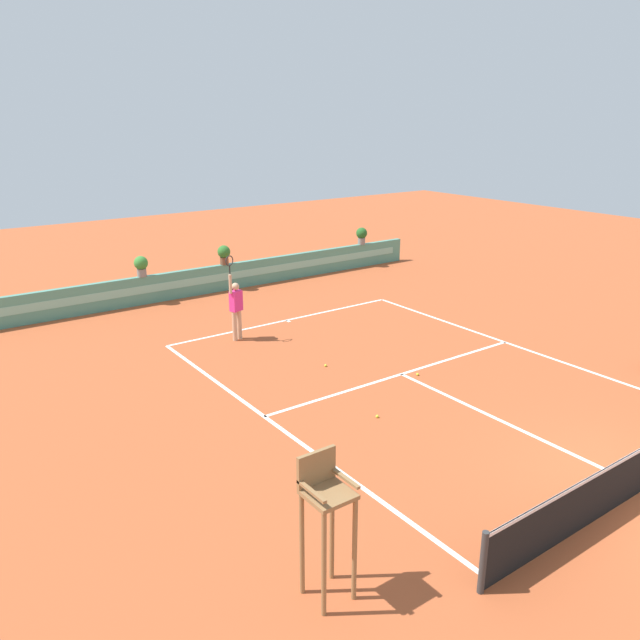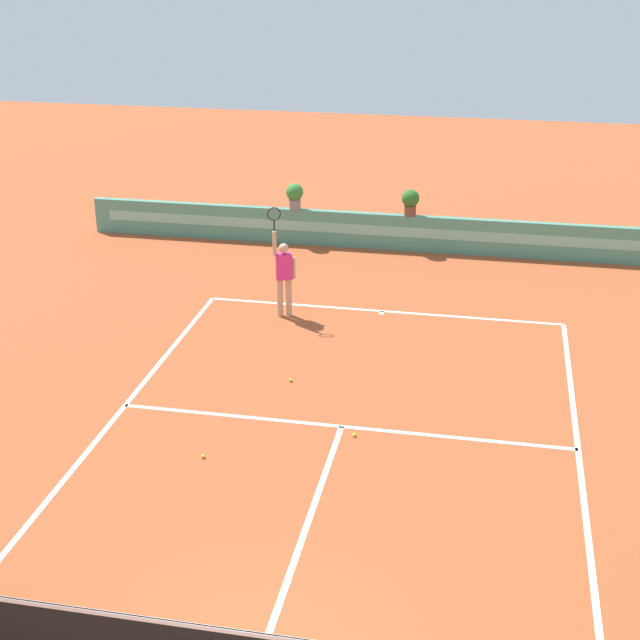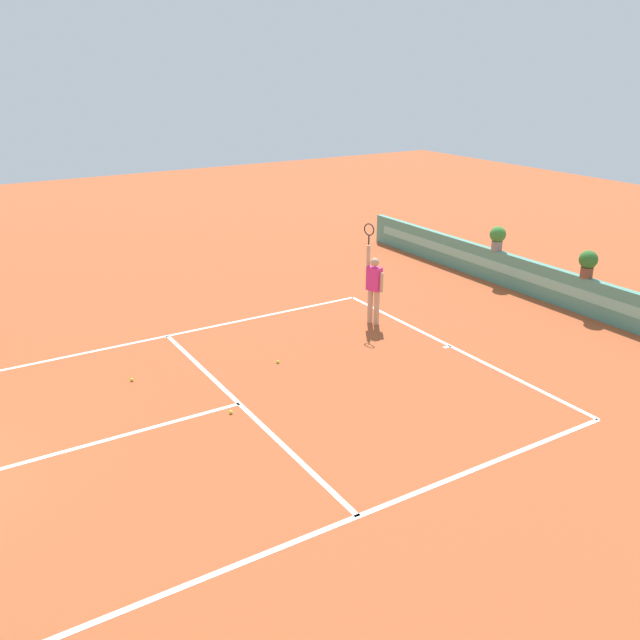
{
  "view_description": "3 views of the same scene",
  "coord_description": "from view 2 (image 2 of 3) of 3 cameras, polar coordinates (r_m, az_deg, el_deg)",
  "views": [
    {
      "loc": [
        -10.41,
        -4.51,
        6.37
      ],
      "look_at": [
        -0.87,
        8.8,
        1.0
      ],
      "focal_mm": 35.21,
      "sensor_mm": 36.0,
      "label": 1
    },
    {
      "loc": [
        2.41,
        -7.87,
        8.26
      ],
      "look_at": [
        -0.87,
        8.8,
        1.0
      ],
      "focal_mm": 51.94,
      "sensor_mm": 36.0,
      "label": 2
    },
    {
      "loc": [
        10.8,
        1.63,
        6.27
      ],
      "look_at": [
        -0.87,
        8.8,
        1.0
      ],
      "focal_mm": 37.62,
      "sensor_mm": 36.0,
      "label": 3
    }
  ],
  "objects": [
    {
      "name": "ground_plane",
      "position": [
        16.32,
        1.1,
        -7.27
      ],
      "size": [
        60.0,
        60.0,
        0.0
      ],
      "primitive_type": "plane",
      "color": "#A84C28"
    },
    {
      "name": "court_lines",
      "position": [
        16.94,
        1.53,
        -6.05
      ],
      "size": [
        8.32,
        11.94,
        0.01
      ],
      "color": "white",
      "rests_on": "ground"
    },
    {
      "name": "back_wall_barrier",
      "position": [
        25.58,
        5.22,
        5.38
      ],
      "size": [
        18.0,
        0.21,
        1.0
      ],
      "color": "#4C8E7A",
      "rests_on": "ground"
    },
    {
      "name": "tennis_player",
      "position": [
        20.9,
        -2.25,
        2.93
      ],
      "size": [
        0.6,
        0.32,
        2.58
      ],
      "color": "tan",
      "rests_on": "ground"
    },
    {
      "name": "tennis_ball_near_baseline",
      "position": [
        15.85,
        -7.2,
        -8.33
      ],
      "size": [
        0.07,
        0.07,
        0.07
      ],
      "primitive_type": "sphere",
      "color": "#CCE033",
      "rests_on": "ground"
    },
    {
      "name": "tennis_ball_mid_court",
      "position": [
        18.22,
        -1.82,
        -3.72
      ],
      "size": [
        0.07,
        0.07,
        0.07
      ],
      "primitive_type": "sphere",
      "color": "#CCE033",
      "rests_on": "ground"
    },
    {
      "name": "tennis_ball_by_sideline",
      "position": [
        16.35,
        2.13,
        -7.09
      ],
      "size": [
        0.07,
        0.07,
        0.07
      ],
      "primitive_type": "sphere",
      "color": "#CCE033",
      "rests_on": "ground"
    },
    {
      "name": "potted_plant_left",
      "position": [
        25.8,
        -1.57,
        7.73
      ],
      "size": [
        0.48,
        0.48,
        0.72
      ],
      "color": "gray",
      "rests_on": "back_wall_barrier"
    },
    {
      "name": "potted_plant_centre",
      "position": [
        25.31,
        5.59,
        7.33
      ],
      "size": [
        0.48,
        0.48,
        0.72
      ],
      "color": "brown",
      "rests_on": "back_wall_barrier"
    }
  ]
}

